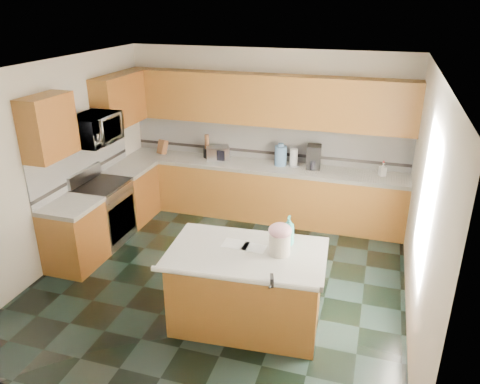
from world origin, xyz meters
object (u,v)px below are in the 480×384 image
(island_base, at_px, (247,290))
(knife_block, at_px, (163,147))
(island_top, at_px, (247,254))
(toaster_oven, at_px, (218,153))
(treat_jar, at_px, (280,244))
(soap_bottle_island, at_px, (289,231))
(coffee_maker, at_px, (314,157))

(island_base, bearing_deg, knife_block, 125.63)
(island_top, bearing_deg, toaster_oven, 111.19)
(island_base, distance_m, knife_block, 3.67)
(island_base, xyz_separation_m, treat_jar, (0.34, 0.05, 0.61))
(treat_jar, height_order, toaster_oven, treat_jar)
(island_base, bearing_deg, soap_bottle_island, 31.11)
(island_top, xyz_separation_m, treat_jar, (0.34, 0.05, 0.15))
(treat_jar, distance_m, knife_block, 3.81)
(island_base, xyz_separation_m, soap_bottle_island, (0.39, 0.27, 0.66))
(island_base, relative_size, treat_jar, 6.68)
(island_top, xyz_separation_m, knife_block, (-2.32, 2.78, 0.15))
(knife_block, bearing_deg, coffee_maker, 20.86)
(treat_jar, distance_m, coffee_maker, 2.76)
(island_top, bearing_deg, coffee_maker, 80.36)
(island_top, height_order, toaster_oven, toaster_oven)
(toaster_oven, bearing_deg, soap_bottle_island, -79.26)
(coffee_maker, bearing_deg, island_base, -101.17)
(island_base, xyz_separation_m, island_top, (0.00, 0.00, 0.46))
(treat_jar, relative_size, knife_block, 0.98)
(knife_block, relative_size, toaster_oven, 0.66)
(island_top, relative_size, soap_bottle_island, 4.94)
(knife_block, xyz_separation_m, toaster_oven, (1.00, 0.00, -0.01))
(island_base, xyz_separation_m, toaster_oven, (-1.32, 2.78, 0.60))
(island_top, relative_size, toaster_oven, 4.56)
(coffee_maker, bearing_deg, island_top, -101.17)
(knife_block, bearing_deg, soap_bottle_island, -22.55)
(island_top, height_order, knife_block, knife_block)
(knife_block, xyz_separation_m, coffee_maker, (2.59, 0.03, 0.06))
(toaster_oven, bearing_deg, knife_block, 156.42)
(soap_bottle_island, relative_size, toaster_oven, 0.92)
(island_top, height_order, coffee_maker, coffee_maker)
(island_base, height_order, coffee_maker, coffee_maker)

